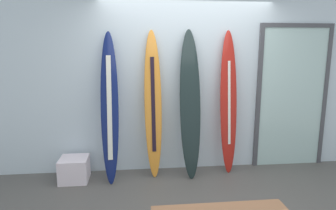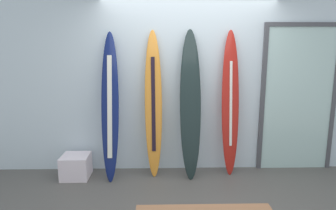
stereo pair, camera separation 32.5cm
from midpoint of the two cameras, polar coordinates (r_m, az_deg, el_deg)
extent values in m
cube|color=#514D49|center=(3.60, 4.04, -19.80)|extent=(8.00, 8.00, 0.04)
cube|color=silver|center=(4.41, 1.35, 5.40)|extent=(7.20, 0.20, 2.80)
ellipsoid|color=navy|center=(4.08, -13.63, -0.49)|extent=(0.25, 0.49, 2.07)
cube|color=silver|center=(4.05, -13.70, -0.48)|extent=(0.07, 0.29, 1.39)
cone|color=black|center=(4.21, -13.34, -12.31)|extent=(0.07, 0.09, 0.11)
ellipsoid|color=orange|center=(4.14, -5.19, 0.09)|extent=(0.27, 0.36, 2.10)
cube|color=black|center=(4.11, -5.19, 0.07)|extent=(0.06, 0.19, 1.33)
cone|color=black|center=(4.31, -4.98, -11.43)|extent=(0.07, 0.08, 0.11)
ellipsoid|color=#1C2928|center=(4.11, 2.12, 0.14)|extent=(0.30, 0.44, 2.11)
cone|color=black|center=(4.25, 2.26, -11.71)|extent=(0.07, 0.09, 0.11)
ellipsoid|color=#AF1F17|center=(4.31, 9.69, 0.42)|extent=(0.27, 0.31, 2.10)
cube|color=white|center=(4.28, 9.82, 0.38)|extent=(0.04, 0.14, 1.21)
cube|color=white|center=(4.42, -19.96, -11.79)|extent=(0.39, 0.39, 0.33)
cube|color=silver|center=(4.83, 21.35, 1.19)|extent=(1.02, 0.02, 2.14)
cube|color=#47474C|center=(4.61, 15.39, 1.12)|extent=(0.06, 0.06, 2.14)
cube|color=#47474C|center=(5.10, 26.73, 1.25)|extent=(0.06, 0.06, 2.14)
cube|color=#47474C|center=(4.79, 22.27, 14.27)|extent=(1.14, 0.06, 0.06)
camera|label=1|loc=(0.16, -92.28, -0.43)|focal=31.06mm
camera|label=2|loc=(0.16, 87.72, 0.43)|focal=31.06mm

